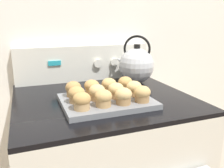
% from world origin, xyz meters
% --- Properties ---
extents(wall_back, '(8.00, 0.05, 2.40)m').
position_xyz_m(wall_back, '(0.00, 0.74, 1.20)').
color(wall_back, white).
rests_on(wall_back, ground_plane).
extents(control_panel, '(0.76, 0.07, 0.20)m').
position_xyz_m(control_panel, '(0.00, 0.69, 1.00)').
color(control_panel, silver).
rests_on(control_panel, stove_range).
extents(muffin_pan, '(0.37, 0.28, 0.02)m').
position_xyz_m(muffin_pan, '(-0.02, 0.27, 0.92)').
color(muffin_pan, slate).
rests_on(muffin_pan, stove_range).
extents(muffin_r0_c0, '(0.07, 0.07, 0.06)m').
position_xyz_m(muffin_r0_c0, '(-0.14, 0.18, 0.96)').
color(muffin_r0_c0, tan).
rests_on(muffin_r0_c0, muffin_pan).
extents(muffin_r0_c1, '(0.07, 0.07, 0.06)m').
position_xyz_m(muffin_r0_c1, '(-0.06, 0.19, 0.96)').
color(muffin_r0_c1, tan).
rests_on(muffin_r0_c1, muffin_pan).
extents(muffin_r0_c2, '(0.07, 0.07, 0.06)m').
position_xyz_m(muffin_r0_c2, '(0.02, 0.18, 0.96)').
color(muffin_r0_c2, '#A37A4C').
rests_on(muffin_r0_c2, muffin_pan).
extents(muffin_r0_c3, '(0.07, 0.07, 0.06)m').
position_xyz_m(muffin_r0_c3, '(0.11, 0.18, 0.96)').
color(muffin_r0_c3, '#A37A4C').
rests_on(muffin_r0_c3, muffin_pan).
extents(muffin_r1_c0, '(0.07, 0.07, 0.06)m').
position_xyz_m(muffin_r1_c0, '(-0.14, 0.26, 0.96)').
color(muffin_r1_c0, '#A37A4C').
rests_on(muffin_r1_c0, muffin_pan).
extents(muffin_r1_c1, '(0.07, 0.07, 0.06)m').
position_xyz_m(muffin_r1_c1, '(-0.06, 0.27, 0.96)').
color(muffin_r1_c1, '#A37A4C').
rests_on(muffin_r1_c1, muffin_pan).
extents(muffin_r1_c2, '(0.07, 0.07, 0.06)m').
position_xyz_m(muffin_r1_c2, '(0.03, 0.26, 0.96)').
color(muffin_r1_c2, '#A37A4C').
rests_on(muffin_r1_c2, muffin_pan).
extents(muffin_r1_c3, '(0.07, 0.07, 0.06)m').
position_xyz_m(muffin_r1_c3, '(0.11, 0.26, 0.96)').
color(muffin_r1_c3, '#A37A4C').
rests_on(muffin_r1_c3, muffin_pan).
extents(muffin_r2_c0, '(0.07, 0.07, 0.06)m').
position_xyz_m(muffin_r2_c0, '(-0.14, 0.35, 0.96)').
color(muffin_r2_c0, olive).
rests_on(muffin_r2_c0, muffin_pan).
extents(muffin_r2_c1, '(0.07, 0.07, 0.06)m').
position_xyz_m(muffin_r2_c1, '(-0.06, 0.35, 0.96)').
color(muffin_r2_c1, tan).
rests_on(muffin_r2_c1, muffin_pan).
extents(muffin_r2_c2, '(0.07, 0.07, 0.06)m').
position_xyz_m(muffin_r2_c2, '(0.03, 0.35, 0.96)').
color(muffin_r2_c2, '#A37A4C').
rests_on(muffin_r2_c2, muffin_pan).
extents(muffin_r2_c3, '(0.07, 0.07, 0.06)m').
position_xyz_m(muffin_r2_c3, '(0.11, 0.35, 0.96)').
color(muffin_r2_c3, '#A37A4C').
rests_on(muffin_r2_c3, muffin_pan).
extents(tea_kettle, '(0.21, 0.19, 0.26)m').
position_xyz_m(tea_kettle, '(0.25, 0.53, 1.00)').
color(tea_kettle, silver).
rests_on(tea_kettle, stove_range).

